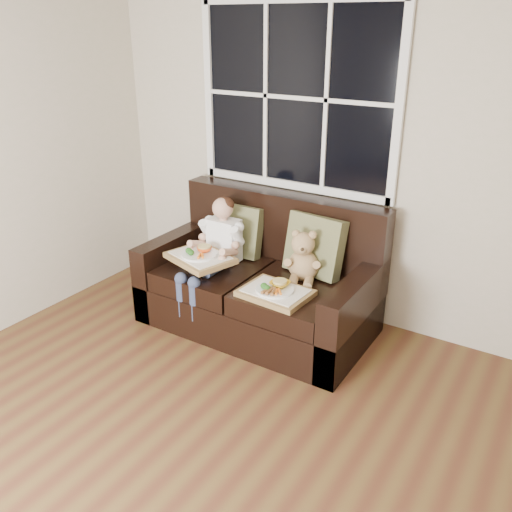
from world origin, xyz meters
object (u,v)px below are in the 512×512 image
Objects in this scene: child at (217,244)px; tray_left at (200,256)px; loveseat at (262,286)px; teddy_bear at (303,259)px; tray_right at (276,292)px.

child is 1.44× the size of tray_left.
loveseat reaches higher than teddy_bear.
tray_right is at bearing -115.94° from teddy_bear.
tray_left is at bearing -178.79° from tray_right.
child is 1.66× the size of tray_right.
child is at bearing 96.43° from tray_left.
tray_right is at bearing 14.37° from tray_left.
child is 2.02× the size of teddy_bear.
teddy_bear is at bearing 2.29° from loveseat.
child reaches higher than loveseat.
child reaches higher than tray_left.
tray_left is at bearing -177.30° from teddy_bear.
loveseat is at bearing 55.07° from tray_left.
loveseat reaches higher than tray_left.
loveseat is 0.45m from teddy_bear.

